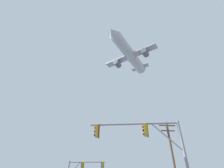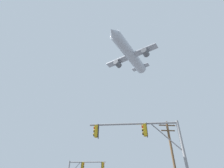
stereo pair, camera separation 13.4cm
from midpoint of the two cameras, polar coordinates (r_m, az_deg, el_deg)
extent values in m
cylinder|color=gray|center=(13.77, 23.50, -23.83)|extent=(0.20, 0.20, 6.49)
cylinder|color=gray|center=(13.94, 6.88, -12.99)|extent=(6.74, 1.23, 0.15)
cylinder|color=gray|center=(13.93, 17.43, -16.34)|extent=(2.09, 0.41, 2.18)
cube|color=gold|center=(13.92, -5.23, -15.35)|extent=(0.31, 0.36, 0.90)
cylinder|color=gold|center=(14.09, -5.12, -13.39)|extent=(0.05, 0.05, 0.12)
cube|color=black|center=(13.90, -4.64, -15.35)|extent=(0.10, 0.46, 1.04)
sphere|color=red|center=(14.03, -5.77, -14.31)|extent=(0.20, 0.20, 0.20)
cylinder|color=gold|center=(14.06, -6.03, -14.08)|extent=(0.07, 0.21, 0.21)
sphere|color=black|center=(13.94, -5.84, -15.39)|extent=(0.20, 0.20, 0.20)
cylinder|color=gold|center=(13.97, -6.10, -15.16)|extent=(0.07, 0.21, 0.21)
sphere|color=black|center=(13.85, -5.91, -16.49)|extent=(0.20, 0.20, 0.20)
cylinder|color=gold|center=(13.88, -6.17, -16.25)|extent=(0.07, 0.21, 0.21)
cube|color=gold|center=(13.84, 10.82, -14.80)|extent=(0.31, 0.36, 0.90)
cylinder|color=gold|center=(14.01, 10.59, -12.83)|extent=(0.05, 0.05, 0.12)
cube|color=black|center=(13.85, 11.41, -14.75)|extent=(0.10, 0.46, 1.04)
sphere|color=red|center=(13.91, 10.09, -13.79)|extent=(0.20, 0.20, 0.20)
cylinder|color=gold|center=(13.92, 9.79, -13.58)|extent=(0.07, 0.21, 0.21)
sphere|color=black|center=(13.82, 10.20, -14.88)|extent=(0.20, 0.20, 0.20)
cylinder|color=gold|center=(13.83, 9.90, -14.66)|extent=(0.07, 0.21, 0.21)
sphere|color=black|center=(13.73, 10.32, -15.98)|extent=(0.20, 0.20, 0.20)
cylinder|color=gold|center=(13.74, 10.02, -15.76)|extent=(0.07, 0.21, 0.21)
cylinder|color=gray|center=(25.40, -8.34, -24.19)|extent=(4.82, 0.73, 0.15)
cube|color=gold|center=(25.07, -3.37, -25.54)|extent=(0.30, 0.35, 0.90)
cylinder|color=gold|center=(25.15, -3.33, -24.39)|extent=(0.05, 0.05, 0.12)
cube|color=black|center=(25.08, -3.73, -25.54)|extent=(0.08, 0.46, 1.04)
sphere|color=red|center=(25.10, -2.99, -24.94)|extent=(0.20, 0.20, 0.20)
cylinder|color=gold|center=(25.10, -2.82, -24.81)|extent=(0.06, 0.21, 0.21)
sphere|color=black|center=(25.05, -3.01, -25.57)|extent=(0.20, 0.20, 0.20)
cylinder|color=gold|center=(25.06, -2.84, -25.44)|extent=(0.06, 0.21, 0.21)
cylinder|color=gold|center=(25.02, -2.86, -26.07)|extent=(0.06, 0.21, 0.21)
cube|color=gold|center=(25.43, -9.99, -25.27)|extent=(0.30, 0.35, 0.90)
cylinder|color=gold|center=(25.51, -9.87, -24.14)|extent=(0.05, 0.05, 0.12)
cube|color=black|center=(25.46, -10.33, -25.25)|extent=(0.08, 0.46, 1.04)
sphere|color=red|center=(25.44, -9.57, -24.69)|extent=(0.20, 0.20, 0.20)
cylinder|color=gold|center=(25.44, -9.40, -24.57)|extent=(0.06, 0.21, 0.21)
sphere|color=black|center=(25.40, -9.64, -25.31)|extent=(0.20, 0.20, 0.20)
cylinder|color=gold|center=(25.40, -9.46, -25.19)|extent=(0.06, 0.21, 0.21)
cylinder|color=gold|center=(25.36, -9.53, -25.81)|extent=(0.06, 0.21, 0.21)
cylinder|color=brown|center=(23.16, 19.64, -23.34)|extent=(0.28, 0.28, 10.00)
cube|color=brown|center=(24.27, 17.59, -12.97)|extent=(2.20, 0.12, 0.12)
cube|color=brown|center=(24.04, 17.88, -14.52)|extent=(1.80, 0.12, 0.12)
cylinder|color=gray|center=(23.99, 15.49, -12.78)|extent=(0.10, 0.10, 0.18)
cylinder|color=gray|center=(24.66, 19.53, -12.63)|extent=(0.10, 0.10, 0.18)
cylinder|color=#B7BCC6|center=(49.90, 5.75, 9.84)|extent=(12.22, 14.94, 2.93)
cone|color=#B7BCC6|center=(44.39, 0.15, 16.88)|extent=(3.43, 3.28, 2.78)
cone|color=#B7BCC6|center=(56.30, 9.95, 4.29)|extent=(3.09, 2.96, 2.49)
cube|color=#A8ADB7|center=(49.90, 6.02, 9.16)|extent=(13.66, 10.94, 0.33)
cylinder|color=#595B60|center=(48.20, 10.78, 10.16)|extent=(2.64, 2.75, 1.65)
cylinder|color=#595B60|center=(50.77, 1.67, 6.71)|extent=(2.64, 2.75, 1.65)
cube|color=#333338|center=(55.93, 9.00, 6.67)|extent=(1.71, 2.18, 3.48)
cube|color=#A8ADB7|center=(55.19, 9.20, 5.48)|extent=(5.38, 4.61, 0.18)
camera|label=1|loc=(0.07, -90.15, 0.10)|focal=27.59mm
camera|label=2|loc=(0.07, 89.85, -0.10)|focal=27.59mm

